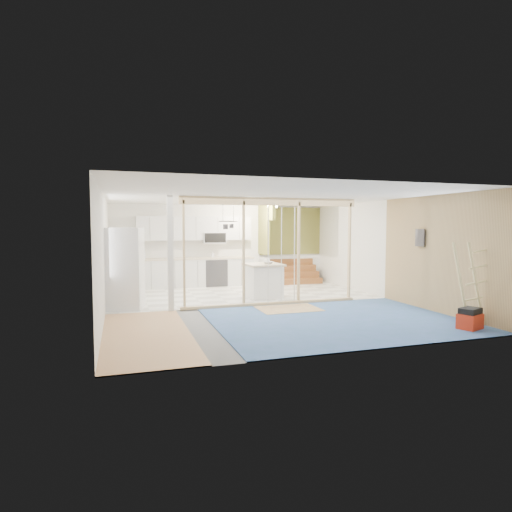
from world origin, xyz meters
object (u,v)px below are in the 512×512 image
object	(u,v)px
fridge	(124,269)
island	(263,281)
toolbox	(470,319)
ladder	(470,284)

from	to	relation	value
fridge	island	size ratio (longest dim) A/B	1.92
toolbox	ladder	size ratio (longest dim) A/B	0.32
fridge	ladder	xyz separation A→B (m)	(6.25, -3.76, -0.12)
island	toolbox	xyz separation A→B (m)	(2.52, -4.50, -0.26)
island	toolbox	bearing A→B (deg)	-63.11
fridge	ladder	size ratio (longest dim) A/B	1.17
island	ladder	size ratio (longest dim) A/B	0.61
island	ladder	xyz separation A→B (m)	(2.70, -4.30, 0.36)
fridge	ladder	bearing A→B (deg)	-18.81
fridge	toolbox	distance (m)	7.29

